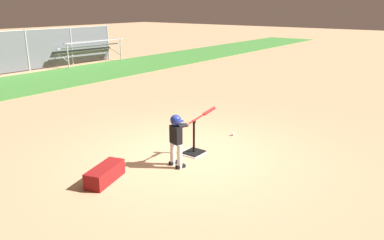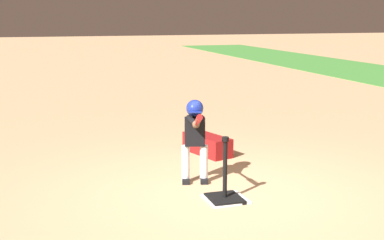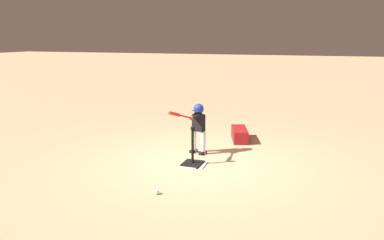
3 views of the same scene
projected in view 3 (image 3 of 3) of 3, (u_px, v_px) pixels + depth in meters
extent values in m
plane|color=tan|center=(199.00, 163.00, 7.07)|extent=(90.00, 90.00, 0.00)
cube|color=white|center=(194.00, 164.00, 6.99)|extent=(0.46, 0.46, 0.02)
cube|color=black|center=(193.00, 164.00, 6.98)|extent=(0.40, 0.36, 0.04)
cylinder|color=black|center=(193.00, 146.00, 6.91)|extent=(0.05, 0.05, 0.64)
cylinder|color=black|center=(193.00, 128.00, 6.83)|extent=(0.08, 0.08, 0.05)
cylinder|color=silver|center=(203.00, 143.00, 7.58)|extent=(0.12, 0.12, 0.47)
cube|color=black|center=(203.00, 153.00, 7.61)|extent=(0.20, 0.13, 0.06)
cylinder|color=silver|center=(194.00, 141.00, 7.70)|extent=(0.12, 0.12, 0.47)
cube|color=black|center=(193.00, 151.00, 7.73)|extent=(0.20, 0.13, 0.06)
cube|color=black|center=(199.00, 123.00, 7.55)|extent=(0.19, 0.27, 0.35)
sphere|color=brown|center=(199.00, 109.00, 7.49)|extent=(0.18, 0.18, 0.18)
sphere|color=navy|center=(199.00, 109.00, 7.49)|extent=(0.21, 0.21, 0.21)
cube|color=navy|center=(196.00, 111.00, 7.43)|extent=(0.14, 0.18, 0.01)
cylinder|color=black|center=(197.00, 116.00, 7.39)|extent=(0.28, 0.21, 0.10)
cylinder|color=black|center=(193.00, 116.00, 7.44)|extent=(0.28, 0.08, 0.10)
sphere|color=brown|center=(191.00, 118.00, 7.31)|extent=(0.09, 0.09, 0.09)
cylinder|color=red|center=(181.00, 116.00, 7.01)|extent=(0.68, 0.20, 0.24)
cylinder|color=red|center=(174.00, 114.00, 6.82)|extent=(0.31, 0.14, 0.15)
cylinder|color=black|center=(192.00, 118.00, 7.33)|extent=(0.04, 0.05, 0.05)
sphere|color=white|center=(157.00, 192.00, 5.66)|extent=(0.07, 0.07, 0.07)
cube|color=maroon|center=(239.00, 134.00, 8.62)|extent=(0.90, 0.56, 0.28)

